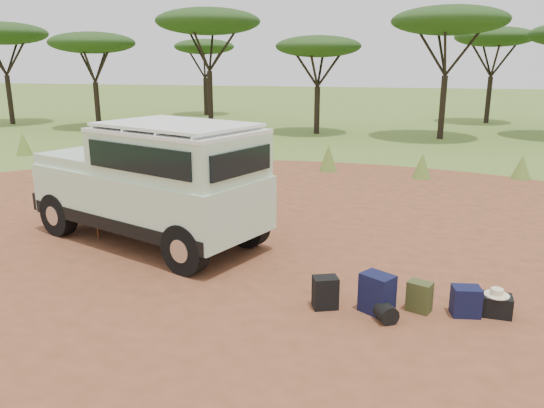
% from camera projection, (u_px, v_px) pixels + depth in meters
% --- Properties ---
extents(ground, '(140.00, 140.00, 0.00)m').
position_uv_depth(ground, '(255.00, 266.00, 9.46)').
color(ground, olive).
rests_on(ground, ground).
extents(dirt_clearing, '(23.00, 23.00, 0.01)m').
position_uv_depth(dirt_clearing, '(255.00, 266.00, 9.46)').
color(dirt_clearing, brown).
rests_on(dirt_clearing, ground).
extents(grass_fringe, '(36.60, 1.60, 0.90)m').
position_uv_depth(grass_fringe, '(331.00, 160.00, 17.44)').
color(grass_fringe, olive).
rests_on(grass_fringe, ground).
extents(acacia_treeline, '(46.70, 13.20, 6.26)m').
position_uv_depth(acacia_treeline, '(378.00, 34.00, 26.55)').
color(acacia_treeline, black).
rests_on(acacia_treeline, ground).
extents(safari_vehicle, '(5.36, 3.63, 2.45)m').
position_uv_depth(safari_vehicle, '(154.00, 185.00, 10.45)').
color(safari_vehicle, '#BDDCBC').
rests_on(safari_vehicle, ground).
extents(walking_staff, '(0.21, 0.37, 1.62)m').
position_uv_depth(walking_staff, '(95.00, 203.00, 10.56)').
color(walking_staff, brown).
rests_on(walking_staff, ground).
extents(backpack_black, '(0.43, 0.38, 0.49)m').
position_uv_depth(backpack_black, '(325.00, 293.00, 7.81)').
color(backpack_black, black).
rests_on(backpack_black, ground).
extents(backpack_navy, '(0.56, 0.51, 0.59)m').
position_uv_depth(backpack_navy, '(377.00, 294.00, 7.65)').
color(backpack_navy, '#121339').
rests_on(backpack_navy, ground).
extents(backpack_olive, '(0.40, 0.34, 0.46)m').
position_uv_depth(backpack_olive, '(419.00, 297.00, 7.71)').
color(backpack_olive, '#414821').
rests_on(backpack_olive, ground).
extents(duffel_navy, '(0.43, 0.35, 0.44)m').
position_uv_depth(duffel_navy, '(466.00, 301.00, 7.58)').
color(duffel_navy, '#121339').
rests_on(duffel_navy, ground).
extents(hard_case, '(0.46, 0.33, 0.31)m').
position_uv_depth(hard_case, '(495.00, 305.00, 7.60)').
color(hard_case, black).
rests_on(hard_case, ground).
extents(stuff_sack, '(0.37, 0.37, 0.27)m').
position_uv_depth(stuff_sack, '(386.00, 313.00, 7.41)').
color(stuff_sack, black).
rests_on(stuff_sack, ground).
extents(safari_hat, '(0.35, 0.35, 0.10)m').
position_uv_depth(safari_hat, '(497.00, 293.00, 7.55)').
color(safari_hat, beige).
rests_on(safari_hat, hard_case).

